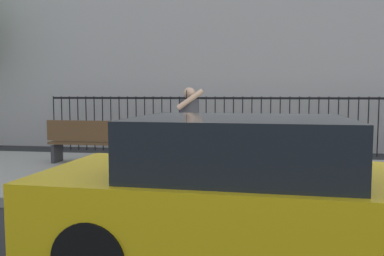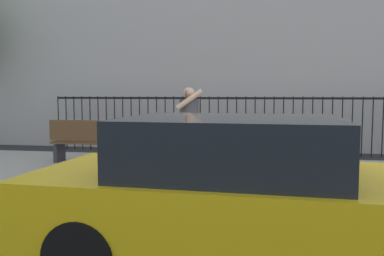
{
  "view_description": "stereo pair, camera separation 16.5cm",
  "coord_description": "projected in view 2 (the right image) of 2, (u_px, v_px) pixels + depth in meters",
  "views": [
    {
      "loc": [
        -0.1,
        -5.24,
        1.67
      ],
      "look_at": [
        -1.21,
        2.01,
        1.04
      ],
      "focal_mm": 37.25,
      "sensor_mm": 36.0,
      "label": 1
    },
    {
      "loc": [
        0.07,
        -5.21,
        1.67
      ],
      "look_at": [
        -1.21,
        2.01,
        1.04
      ],
      "focal_mm": 37.25,
      "sensor_mm": 36.0,
      "label": 2
    }
  ],
  "objects": [
    {
      "name": "taxi_yellow",
      "position": [
        247.0,
        196.0,
        3.8
      ],
      "size": [
        4.28,
        2.01,
        1.45
      ],
      "color": "yellow",
      "rests_on": "ground"
    },
    {
      "name": "ground_plane",
      "position": [
        255.0,
        220.0,
        5.27
      ],
      "size": [
        60.0,
        60.0,
        0.0
      ],
      "primitive_type": "plane",
      "color": "#28282B"
    },
    {
      "name": "iron_fence",
      "position": [
        260.0,
        117.0,
        10.97
      ],
      "size": [
        12.03,
        0.04,
        1.6
      ],
      "color": "black",
      "rests_on": "ground"
    },
    {
      "name": "street_bench",
      "position": [
        87.0,
        140.0,
        8.73
      ],
      "size": [
        1.6,
        0.45,
        0.95
      ],
      "color": "brown",
      "rests_on": "sidewalk"
    },
    {
      "name": "pedestrian_on_phone",
      "position": [
        189.0,
        126.0,
        7.09
      ],
      "size": [
        0.49,
        0.7,
        1.63
      ],
      "color": "tan",
      "rests_on": "sidewalk"
    },
    {
      "name": "sidewalk",
      "position": [
        258.0,
        180.0,
        7.42
      ],
      "size": [
        28.0,
        4.4,
        0.15
      ],
      "primitive_type": "cube",
      "color": "#9E9B93",
      "rests_on": "ground"
    }
  ]
}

